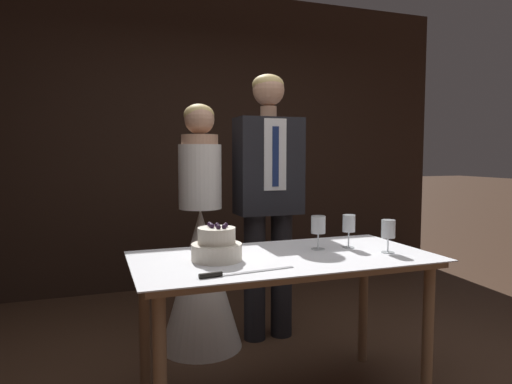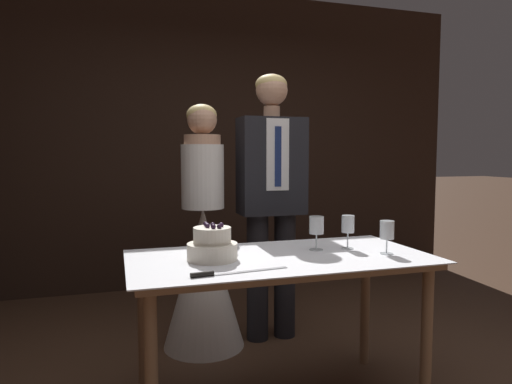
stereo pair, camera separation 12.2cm
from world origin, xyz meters
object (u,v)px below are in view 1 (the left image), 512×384
Objects in this scene: tiered_cake at (217,246)px; wine_glass_near at (318,226)px; wine_glass_middle at (349,225)px; groom at (268,190)px; bride at (201,260)px; cake_knife at (230,273)px; cake_table at (284,273)px; wine_glass_far at (388,230)px.

tiered_cake is 0.58m from wine_glass_near.
wine_glass_middle is 0.10× the size of groom.
bride is at bearing 130.10° from wine_glass_middle.
cake_table is at bearing 29.85° from cake_knife.
bride is 0.66m from groom.
bride reaches higher than tiered_cake.
wine_glass_near is 0.10× the size of groom.
tiered_cake is 1.34× the size of wine_glass_middle.
wine_glass_far is (0.30, -0.20, -0.01)m from wine_glass_near.
bride is at bearing 122.18° from wine_glass_near.
cake_knife is 0.92m from wine_glass_far.
cake_table is 6.17× the size of tiered_cake.
groom is (-0.30, 0.95, 0.15)m from wine_glass_far.
wine_glass_near is (0.23, 0.08, 0.22)m from cake_table.
wine_glass_far is at bearing -12.41° from cake_table.
groom is at bearing -0.05° from bride.
cake_knife is (-0.02, -0.28, -0.06)m from tiered_cake.
wine_glass_far is (0.13, -0.18, -0.01)m from wine_glass_middle.
wine_glass_near is 0.18m from wine_glass_middle.
cake_table is 0.33m from wine_glass_near.
wine_glass_near is 1.06× the size of wine_glass_far.
cake_table is 0.82× the size of groom.
wine_glass_near is 0.76m from groom.
groom is (0.58, 0.81, 0.20)m from tiered_cake.
groom is at bearing 89.63° from wine_glass_near.
cake_knife is (-0.36, -0.27, 0.10)m from cake_table.
wine_glass_near is (0.58, 0.06, 0.06)m from tiered_cake.
wine_glass_far is 1.26m from bride.
wine_glass_near is 0.94m from bride.
tiered_cake is (-0.34, 0.02, 0.16)m from cake_table.
wine_glass_middle reaches higher than tiered_cake.
cake_knife is at bearing -170.74° from wine_glass_far.
wine_glass_far is at bearing -32.87° from wine_glass_near.
bride is 0.88× the size of groom.
wine_glass_middle is 1.06m from bride.
wine_glass_near is at bearing -57.82° from bride.
cake_table is at bearing -161.60° from wine_glass_near.
wine_glass_middle is (0.41, 0.06, 0.22)m from cake_table.
cake_knife is 1.12m from bride.
groom is (0.24, 0.83, 0.36)m from cake_table.
wine_glass_near is at bearing 147.13° from wine_glass_far.
bride is at bearing 179.95° from groom.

